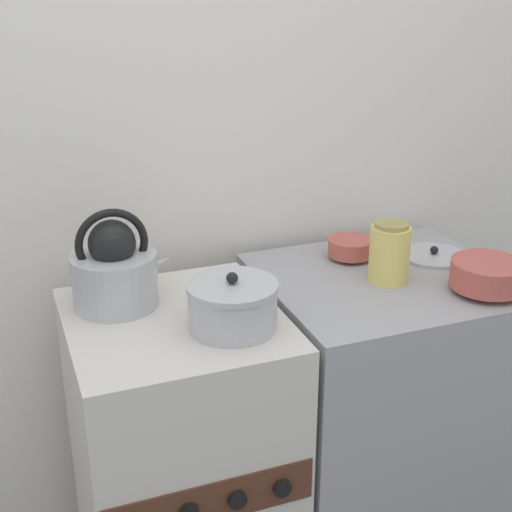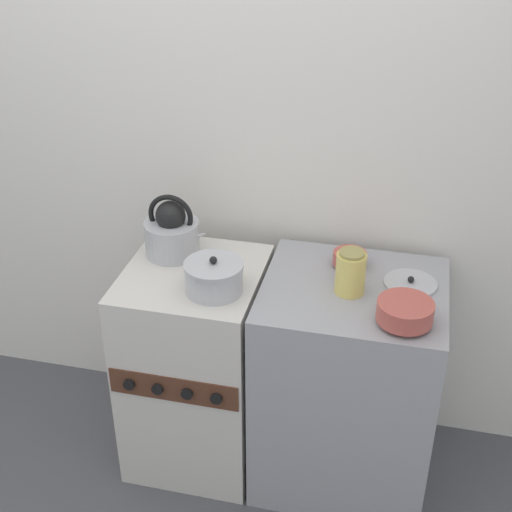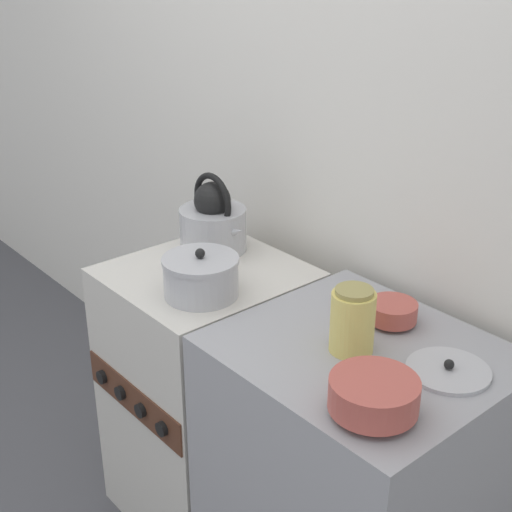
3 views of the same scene
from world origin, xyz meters
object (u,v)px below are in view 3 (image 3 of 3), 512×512
kettle (213,222)px  cooking_pot (201,276)px  small_ceramic_bowl (392,312)px  loose_pot_lid (448,370)px  enamel_bowl (374,395)px  stove (209,394)px  storage_jar (353,321)px

kettle → cooking_pot: (0.23, -0.22, -0.04)m
kettle → small_ceramic_bowl: bearing=4.5°
kettle → loose_pot_lid: kettle is taller
kettle → enamel_bowl: (0.91, -0.28, -0.04)m
kettle → enamel_bowl: 0.96m
stove → kettle: size_ratio=3.42×
storage_jar → loose_pot_lid: (0.21, 0.10, -0.08)m
loose_pot_lid → storage_jar: bearing=-155.2°
enamel_bowl → storage_jar: bearing=142.8°
kettle → cooking_pot: kettle is taller
kettle → loose_pot_lid: size_ratio=1.34×
stove → loose_pot_lid: (0.81, 0.10, 0.46)m
kettle → enamel_bowl: kettle is taller
cooking_pot → loose_pot_lid: (0.69, 0.20, -0.05)m
kettle → enamel_bowl: size_ratio=1.37×
stove → enamel_bowl: size_ratio=4.68×
stove → small_ceramic_bowl: size_ratio=6.94×
cooking_pot → storage_jar: size_ratio=1.30×
small_ceramic_bowl → enamel_bowl: bearing=-56.0°
storage_jar → cooking_pot: bearing=-168.4°
stove → cooking_pot: bearing=-40.2°
kettle → cooking_pot: size_ratio=1.21×
stove → small_ceramic_bowl: 0.77m
cooking_pot → loose_pot_lid: 0.72m
cooking_pot → storage_jar: storage_jar is taller
stove → enamel_bowl: 0.95m
enamel_bowl → loose_pot_lid: size_ratio=0.98×
cooking_pot → enamel_bowl: 0.68m
stove → cooking_pot: (0.12, -0.10, 0.51)m
enamel_bowl → loose_pot_lid: (0.01, 0.25, -0.04)m
small_ceramic_bowl → loose_pot_lid: (0.23, -0.08, -0.03)m
enamel_bowl → small_ceramic_bowl: enamel_bowl is taller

